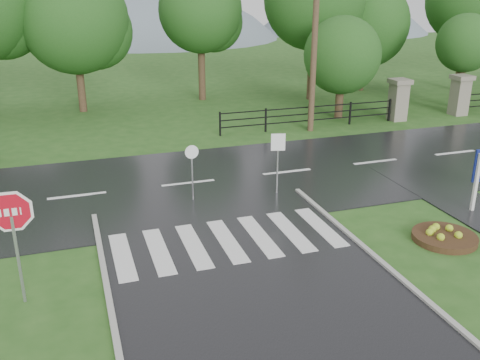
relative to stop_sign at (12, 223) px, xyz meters
name	(u,v)px	position (x,y,z in m)	size (l,w,h in m)	color
ground	(297,348)	(5.44, -3.59, -2.06)	(120.00, 120.00, 0.00)	#27531B
main_road	(188,184)	(5.44, 6.41, -2.06)	(90.00, 8.00, 0.04)	black
crosswalk	(227,241)	(5.44, 1.41, -2.00)	(6.50, 2.80, 0.02)	silver
pillar_west	(398,99)	(18.44, 12.41, -0.88)	(1.00, 1.00, 2.24)	gray
pillar_east	(460,94)	(22.44, 12.41, -0.88)	(1.00, 1.00, 2.24)	gray
fence_west	(309,114)	(13.19, 12.41, -1.33)	(9.58, 0.08, 1.20)	black
hills	(128,152)	(8.93, 61.41, -17.59)	(102.00, 48.00, 48.00)	slate
treeline	(152,105)	(6.44, 20.41, -2.06)	(83.20, 5.20, 10.00)	#1A4816
stop_sign	(12,223)	(0.00, 0.00, 0.00)	(1.33, 0.07, 2.99)	#939399
flower_bed	(445,236)	(11.53, -0.46, -1.92)	(1.86, 1.86, 0.37)	#332111
reg_sign_small	(278,152)	(8.22, 4.45, -0.48)	(0.49, 0.14, 2.23)	#939399
reg_sign_round	(192,166)	(5.24, 4.76, -0.76)	(0.47, 0.07, 2.01)	#939399
utility_pole_east	(315,40)	(13.06, 11.91, 2.41)	(1.51, 0.61, 8.78)	#473523
entrance_tree_left	(342,56)	(15.70, 13.91, 1.34)	(4.12, 4.12, 5.47)	#3D2B1C
entrance_tree_right	(466,43)	(23.61, 13.91, 1.70)	(3.33, 3.33, 5.45)	#3D2B1C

